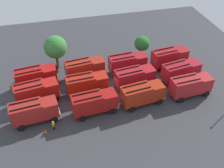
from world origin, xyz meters
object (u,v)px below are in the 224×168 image
(firefighter_3, at_px, (196,65))
(tree_1, at_px, (142,44))
(traffic_cone_1, at_px, (46,131))
(fire_truck_11, at_px, (169,57))
(fire_truck_0, at_px, (34,111))
(fire_truck_3, at_px, (191,85))
(firefighter_1, at_px, (53,125))
(firefighter_0, at_px, (127,58))
(fire_truck_8, at_px, (36,76))
(fire_truck_6, at_px, (135,77))
(traffic_cone_0, at_px, (182,69))
(fire_truck_9, at_px, (84,68))
(firefighter_2, at_px, (57,68))
(fire_truck_2, at_px, (142,94))
(fire_truck_5, at_px, (87,84))
(fire_truck_1, at_px, (94,102))
(fire_truck_7, at_px, (181,71))
(fire_truck_4, at_px, (36,91))
(tree_0, at_px, (55,47))

(firefighter_3, bearing_deg, tree_1, -167.55)
(tree_1, xyz_separation_m, traffic_cone_1, (-20.31, -16.30, -2.87))
(fire_truck_11, bearing_deg, fire_truck_0, -167.47)
(fire_truck_3, xyz_separation_m, firefighter_1, (-23.11, -2.38, -1.25))
(firefighter_0, bearing_deg, fire_truck_8, 69.92)
(fire_truck_8, height_order, traffic_cone_1, fire_truck_8)
(fire_truck_6, relative_size, traffic_cone_0, 10.79)
(fire_truck_9, xyz_separation_m, fire_truck_11, (16.54, -0.23, 0.00))
(firefighter_3, bearing_deg, firefighter_2, -141.13)
(fire_truck_6, height_order, firefighter_3, fire_truck_6)
(firefighter_0, relative_size, firefighter_1, 1.10)
(fire_truck_11, height_order, firefighter_2, fire_truck_11)
(firefighter_3, relative_size, traffic_cone_0, 2.61)
(fire_truck_6, height_order, fire_truck_9, same)
(fire_truck_11, bearing_deg, traffic_cone_0, -51.86)
(fire_truck_2, relative_size, traffic_cone_1, 12.14)
(fire_truck_5, relative_size, fire_truck_11, 0.99)
(fire_truck_1, height_order, firefighter_0, fire_truck_1)
(firefighter_3, bearing_deg, fire_truck_2, -102.08)
(fire_truck_7, distance_m, fire_truck_9, 17.41)
(fire_truck_0, bearing_deg, fire_truck_5, 21.63)
(traffic_cone_0, distance_m, traffic_cone_1, 28.23)
(fire_truck_3, distance_m, fire_truck_8, 26.69)
(fire_truck_0, bearing_deg, fire_truck_7, 2.98)
(fire_truck_0, xyz_separation_m, fire_truck_11, (25.74, 9.10, 0.00))
(fire_truck_0, height_order, fire_truck_7, same)
(fire_truck_0, height_order, fire_truck_9, same)
(fire_truck_4, xyz_separation_m, tree_1, (21.11, 8.92, 1.03))
(fire_truck_2, height_order, fire_truck_6, same)
(fire_truck_6, distance_m, tree_0, 15.94)
(tree_0, bearing_deg, fire_truck_2, -48.64)
(fire_truck_0, xyz_separation_m, fire_truck_1, (9.09, -0.28, 0.00))
(fire_truck_4, bearing_deg, firefighter_3, -5.01)
(firefighter_0, bearing_deg, tree_1, -104.49)
(fire_truck_9, xyz_separation_m, tree_1, (12.41, 4.24, 1.03))
(firefighter_2, bearing_deg, fire_truck_7, 88.76)
(fire_truck_7, bearing_deg, fire_truck_2, -162.91)
(fire_truck_6, relative_size, traffic_cone_1, 12.12)
(fire_truck_4, distance_m, fire_truck_6, 16.75)
(fire_truck_3, height_order, traffic_cone_1, fire_truck_3)
(fire_truck_1, xyz_separation_m, traffic_cone_0, (18.66, 7.38, -1.81))
(firefighter_3, bearing_deg, fire_truck_8, -133.36)
(traffic_cone_0, bearing_deg, fire_truck_2, -146.14)
(fire_truck_7, height_order, firefighter_3, fire_truck_7)
(fire_truck_5, distance_m, firefighter_1, 9.53)
(fire_truck_3, bearing_deg, fire_truck_11, 84.97)
(fire_truck_8, distance_m, firefighter_1, 11.51)
(tree_0, bearing_deg, fire_truck_4, -113.80)
(fire_truck_4, height_order, traffic_cone_1, fire_truck_4)
(fire_truck_5, xyz_separation_m, firefighter_3, (21.49, 1.98, -1.14))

